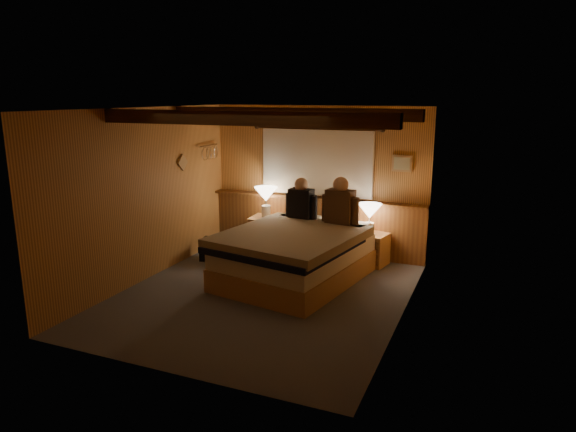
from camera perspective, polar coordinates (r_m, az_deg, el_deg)
The scene contains 19 objects.
floor at distance 6.83m, azimuth -2.74°, elevation -8.74°, with size 4.20×4.20×0.00m, color #545864.
ceiling at distance 6.33m, azimuth -2.98°, elevation 11.84°, with size 4.20×4.20×0.00m, color tan.
wall_back at distance 8.38m, azimuth 3.33°, elevation 3.95°, with size 3.60×3.60×0.00m, color #DC9C4F.
wall_left at distance 7.41m, azimuth -15.54°, elevation 2.24°, with size 4.20×4.20×0.00m, color #DC9C4F.
wall_right at distance 5.94m, azimuth 13.03°, elevation -0.28°, with size 4.20×4.20×0.00m, color #DC9C4F.
wall_front at distance 4.72m, azimuth -13.87°, elevation -3.85°, with size 3.60×3.60×0.00m, color #DC9C4F.
wainscot at distance 8.47m, azimuth 3.12°, elevation -0.89°, with size 3.60×0.23×0.94m.
curtain_window at distance 8.27m, azimuth 3.19°, elevation 6.08°, with size 2.18×0.09×1.11m.
ceiling_beams at distance 6.47m, azimuth -2.39°, elevation 11.08°, with size 3.60×1.65×0.16m.
coat_rail at distance 8.58m, azimuth -8.81°, elevation 7.19°, with size 0.05×0.55×0.24m.
framed_print at distance 7.97m, azimuth 12.54°, elevation 5.72°, with size 0.30×0.04×0.25m.
bed at distance 7.19m, azimuth 0.72°, elevation -4.36°, with size 1.96×2.38×0.73m.
nightstand_left at distance 8.51m, azimuth -2.26°, elevation -2.10°, with size 0.58×0.53×0.60m.
nightstand_right at distance 8.02m, azimuth 9.28°, elevation -3.64°, with size 0.52×0.49×0.49m.
lamp_left at distance 8.39m, azimuth -2.47°, elevation 2.24°, with size 0.38×0.38×0.50m.
lamp_right at distance 7.84m, azimuth 9.07°, elevation 0.34°, with size 0.36×0.36×0.47m.
person_left at distance 7.81m, azimuth 1.48°, elevation 1.63°, with size 0.53×0.25×0.65m.
person_right at distance 7.51m, azimuth 5.83°, elevation 1.31°, with size 0.58×0.29×0.71m.
duffel_bag at distance 8.24m, azimuth -7.66°, elevation -3.64°, with size 0.62×0.45×0.40m.
Camera 1 is at (2.73, -5.71, 2.56)m, focal length 32.00 mm.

